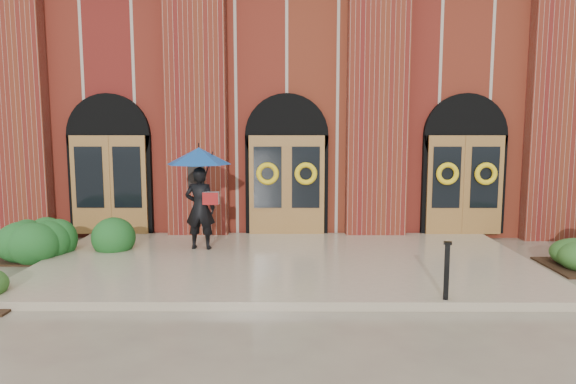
{
  "coord_description": "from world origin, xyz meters",
  "views": [
    {
      "loc": [
        0.08,
        -10.18,
        2.84
      ],
      "look_at": [
        0.04,
        1.0,
        1.44
      ],
      "focal_mm": 32.0,
      "sensor_mm": 36.0,
      "label": 1
    }
  ],
  "objects": [
    {
      "name": "hedge_wall_left",
      "position": [
        -5.3,
        0.83,
        0.41
      ],
      "size": [
        3.2,
        1.28,
        0.82
      ],
      "primitive_type": "ellipsoid",
      "color": "#1A4E1C",
      "rests_on": "ground"
    },
    {
      "name": "church_building",
      "position": [
        0.0,
        8.78,
        3.5
      ],
      "size": [
        16.2,
        12.53,
        7.0
      ],
      "color": "#622615",
      "rests_on": "ground"
    },
    {
      "name": "metal_post",
      "position": [
        2.54,
        -2.35,
        0.64
      ],
      "size": [
        0.15,
        0.15,
        0.93
      ],
      "rotation": [
        0.0,
        0.0,
        -0.29
      ],
      "color": "black",
      "rests_on": "landing"
    },
    {
      "name": "landing",
      "position": [
        0.0,
        0.15,
        0.07
      ],
      "size": [
        10.0,
        5.3,
        0.15
      ],
      "primitive_type": "cube",
      "color": "tan",
      "rests_on": "ground"
    },
    {
      "name": "ground",
      "position": [
        0.0,
        0.0,
        0.0
      ],
      "size": [
        90.0,
        90.0,
        0.0
      ],
      "primitive_type": "plane",
      "color": "gray",
      "rests_on": "ground"
    },
    {
      "name": "man_with_umbrella",
      "position": [
        -1.91,
        1.06,
        1.73
      ],
      "size": [
        1.54,
        1.54,
        2.26
      ],
      "rotation": [
        0.0,
        0.0,
        3.05
      ],
      "color": "black",
      "rests_on": "landing"
    }
  ]
}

